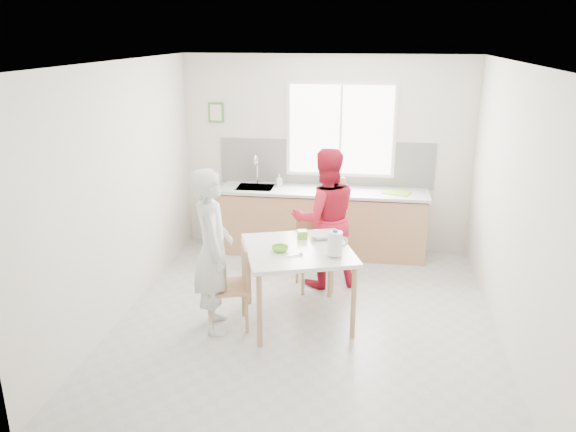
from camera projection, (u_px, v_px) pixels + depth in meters
name	position (u px, v px, depth m)	size (l,w,h in m)	color
ground	(306.00, 318.00, 6.12)	(4.50, 4.50, 0.00)	#B7B7B2
room_shell	(308.00, 172.00, 5.61)	(4.50, 4.50, 4.50)	silver
window	(341.00, 130.00, 7.66)	(1.50, 0.06, 1.30)	white
backsplash	(326.00, 163.00, 7.84)	(3.00, 0.02, 0.65)	white
picture_frame	(216.00, 112.00, 7.84)	(0.22, 0.03, 0.28)	#43823B
kitchen_counter	(322.00, 224.00, 7.82)	(2.84, 0.64, 1.37)	tan
dining_table	(298.00, 256.00, 5.87)	(1.37, 1.37, 0.83)	silver
chair_left	(234.00, 282.00, 5.83)	(0.53, 0.53, 0.90)	tan
chair_far	(313.00, 248.00, 6.77)	(0.52, 0.52, 0.90)	tan
person_white	(213.00, 251.00, 5.68)	(0.63, 0.41, 1.72)	silver
person_red	(325.00, 218.00, 6.71)	(0.83, 0.64, 1.70)	red
bowl_green	(280.00, 249.00, 5.75)	(0.17, 0.17, 0.05)	#73C92E
bowl_white	(321.00, 236.00, 6.12)	(0.24, 0.24, 0.06)	white
milk_jug	(335.00, 243.00, 5.59)	(0.21, 0.15, 0.26)	white
green_box	(302.00, 234.00, 6.11)	(0.10, 0.10, 0.09)	#7ABE2B
spoon	(295.00, 256.00, 5.62)	(0.01, 0.01, 0.16)	#A5A5AA
cutting_board	(396.00, 193.00, 7.51)	(0.35, 0.25, 0.01)	#74BA2B
wine_bottle_a	(325.00, 177.00, 7.71)	(0.07, 0.07, 0.32)	black
wine_bottle_b	(326.00, 178.00, 7.67)	(0.07, 0.07, 0.30)	black
jar_amber	(343.00, 183.00, 7.69)	(0.06, 0.06, 0.16)	brown
soap_bottle	(279.00, 180.00, 7.82)	(0.08, 0.08, 0.17)	#999999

